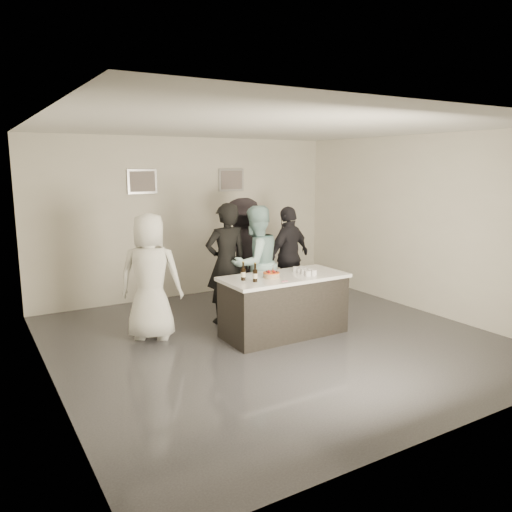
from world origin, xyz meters
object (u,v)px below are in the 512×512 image
person_main_black (226,263)px  person_guest_back (243,254)px  bar_counter (284,305)px  person_main_blue (256,264)px  person_guest_left (150,277)px  cake (271,275)px  beer_bottle_b (255,273)px  person_guest_right (289,256)px  beer_bottle_a (243,271)px

person_main_black → person_guest_back: size_ratio=0.99×
bar_counter → person_main_black: bearing=114.6°
person_main_blue → person_guest_back: (0.17, 0.70, 0.04)m
bar_counter → person_guest_back: person_guest_back is taller
person_main_blue → person_guest_left: person_main_blue is taller
bar_counter → person_main_black: (-0.45, 0.97, 0.51)m
cake → beer_bottle_b: size_ratio=0.92×
cake → person_guest_left: bearing=149.7°
bar_counter → person_guest_right: bearing=53.1°
beer_bottle_b → person_guest_left: (-1.17, 0.98, -0.11)m
bar_counter → person_main_black: size_ratio=0.97×
cake → beer_bottle_a: (-0.43, 0.06, 0.09)m
person_guest_left → person_guest_right: 2.75m
person_main_black → person_guest_right: person_main_black is taller
beer_bottle_a → person_guest_back: (0.85, 1.52, -0.06)m
cake → beer_bottle_b: bearing=-162.9°
cake → person_guest_left: size_ratio=0.13×
person_main_blue → person_guest_right: size_ratio=1.05×
person_guest_back → person_main_black: bearing=29.6°
beer_bottle_a → person_main_blue: (0.68, 0.81, -0.10)m
beer_bottle_a → person_main_black: (0.22, 0.94, -0.07)m
person_main_black → bar_counter: bearing=116.8°
bar_counter → cake: bearing=-174.7°
bar_counter → beer_bottle_a: bearing=176.6°
person_main_black → person_main_blue: (0.47, -0.12, -0.03)m
beer_bottle_a → person_main_blue: person_main_blue is taller
cake → person_guest_left: (-1.50, 0.87, -0.02)m
bar_counter → beer_bottle_a: size_ratio=7.15×
person_guest_left → person_guest_right: (2.71, 0.45, -0.03)m
beer_bottle_b → cake: bearing=17.1°
beer_bottle_a → person_guest_left: size_ratio=0.14×
person_guest_left → beer_bottle_b: bearing=172.6°
bar_counter → person_main_blue: (0.02, 0.85, 0.48)m
cake → person_guest_right: 1.80m
beer_bottle_a → person_guest_left: bearing=142.8°
person_guest_right → beer_bottle_b: bearing=24.0°
beer_bottle_a → person_guest_right: person_guest_right is taller
beer_bottle_a → person_guest_back: person_guest_back is taller
person_guest_right → bar_counter: bearing=34.3°
beer_bottle_b → person_main_blue: size_ratio=0.14×
person_main_black → beer_bottle_a: bearing=79.1°
person_guest_left → person_guest_back: bearing=-127.3°
bar_counter → beer_bottle_b: 0.82m
person_main_black → person_guest_back: 0.86m
bar_counter → beer_bottle_b: (-0.57, -0.12, 0.58)m
person_guest_right → person_guest_back: (-0.79, 0.25, 0.08)m
cake → person_main_blue: 0.91m
beer_bottle_b → person_main_blue: bearing=59.0°
person_main_blue → beer_bottle_a: bearing=39.8°
beer_bottle_a → person_guest_back: 1.74m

